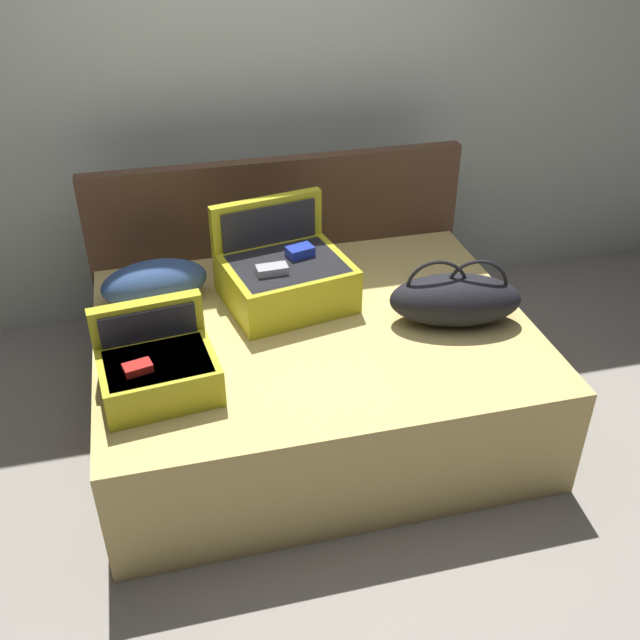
{
  "coord_description": "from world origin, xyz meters",
  "views": [
    {
      "loc": [
        -0.64,
        -2.29,
        2.37
      ],
      "look_at": [
        0.0,
        0.29,
        0.65
      ],
      "focal_mm": 40.98,
      "sensor_mm": 36.0,
      "label": 1
    }
  ],
  "objects_px": {
    "bed": "(314,373)",
    "hard_case_medium": "(157,368)",
    "hard_case_large": "(285,276)",
    "duffel_bag": "(455,299)",
    "pillow_near_headboard": "(155,283)"
  },
  "relations": [
    {
      "from": "pillow_near_headboard",
      "to": "hard_case_large",
      "type": "bearing_deg",
      "value": -13.04
    },
    {
      "from": "hard_case_medium",
      "to": "pillow_near_headboard",
      "type": "bearing_deg",
      "value": 81.31
    },
    {
      "from": "hard_case_large",
      "to": "hard_case_medium",
      "type": "distance_m",
      "value": 0.83
    },
    {
      "from": "bed",
      "to": "hard_case_large",
      "type": "height_order",
      "value": "hard_case_large"
    },
    {
      "from": "hard_case_large",
      "to": "pillow_near_headboard",
      "type": "xyz_separation_m",
      "value": [
        -0.6,
        0.14,
        -0.03
      ]
    },
    {
      "from": "hard_case_medium",
      "to": "duffel_bag",
      "type": "distance_m",
      "value": 1.35
    },
    {
      "from": "hard_case_large",
      "to": "hard_case_medium",
      "type": "bearing_deg",
      "value": -149.73
    },
    {
      "from": "hard_case_medium",
      "to": "duffel_bag",
      "type": "relative_size",
      "value": 0.76
    },
    {
      "from": "duffel_bag",
      "to": "pillow_near_headboard",
      "type": "xyz_separation_m",
      "value": [
        -1.31,
        0.51,
        -0.02
      ]
    },
    {
      "from": "hard_case_large",
      "to": "pillow_near_headboard",
      "type": "relative_size",
      "value": 1.28
    },
    {
      "from": "hard_case_large",
      "to": "duffel_bag",
      "type": "distance_m",
      "value": 0.8
    },
    {
      "from": "bed",
      "to": "hard_case_medium",
      "type": "xyz_separation_m",
      "value": [
        -0.71,
        -0.3,
        0.38
      ]
    },
    {
      "from": "duffel_bag",
      "to": "pillow_near_headboard",
      "type": "height_order",
      "value": "duffel_bag"
    },
    {
      "from": "bed",
      "to": "pillow_near_headboard",
      "type": "distance_m",
      "value": 0.87
    },
    {
      "from": "hard_case_medium",
      "to": "pillow_near_headboard",
      "type": "height_order",
      "value": "hard_case_medium"
    }
  ]
}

